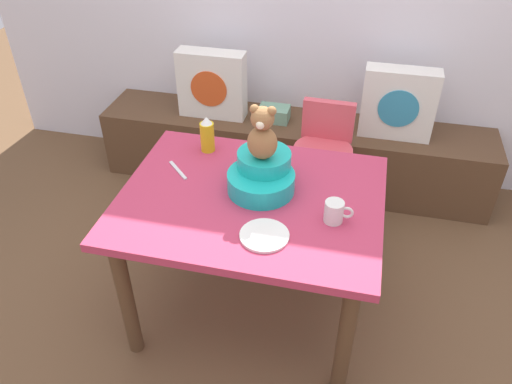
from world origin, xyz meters
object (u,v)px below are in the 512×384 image
Objects in this scene: pillow_floral_left at (212,84)px; dinner_plate_near at (264,235)px; dining_table at (251,216)px; book_stack at (274,114)px; coffee_mug at (335,212)px; ketchup_bottle at (207,135)px; highchair at (323,153)px; pillow_floral_right at (398,104)px; infant_seat_teal at (262,175)px; teddy_bear at (262,134)px.

pillow_floral_left is 1.58m from dinner_plate_near.
book_stack is at bearing 96.56° from dining_table.
coffee_mug reaches higher than book_stack.
ketchup_bottle reaches higher than pillow_floral_left.
book_stack is 0.25× the size of highchair.
ketchup_bottle reaches higher than pillow_floral_right.
dining_table is 0.48m from ketchup_bottle.
dining_table is (0.55, -1.19, -0.05)m from pillow_floral_left.
highchair is at bearing 72.75° from dining_table.
book_stack is at bearing 98.65° from infant_seat_teal.
pillow_floral_right is 1.31m from teddy_bear.
ketchup_bottle is at bearing -137.25° from pillow_floral_right.
highchair is (-0.40, -0.42, -0.16)m from pillow_floral_right.
highchair is 1.05m from dinner_plate_near.
teddy_bear is 0.46m from ketchup_bottle.
dining_table is at bearing -114.84° from teddy_bear.
teddy_bear is 0.44m from coffee_mug.
book_stack is at bearing 2.91° from pillow_floral_left.
pillow_floral_right is at bearing 42.75° from ketchup_bottle.
dining_table is 9.63× the size of coffee_mug.
infant_seat_teal is 2.75× the size of coffee_mug.
dinner_plate_near is at bearing -96.93° from highchair.
pillow_floral_left is at bearing 114.96° from dinner_plate_near.
pillow_floral_right is at bearing 0.00° from pillow_floral_left.
highchair is 2.39× the size of infant_seat_teal.
coffee_mug is at bearing -12.68° from dining_table.
ketchup_bottle reaches higher than highchair.
teddy_bear is at bearing -81.35° from book_stack.
pillow_floral_right reaches higher than coffee_mug.
coffee_mug is (0.92, -1.27, 0.11)m from pillow_floral_left.
pillow_floral_right and infant_seat_teal have the same top height.
coffee_mug is at bearing -53.96° from pillow_floral_left.
ketchup_bottle is 0.71m from dinner_plate_near.
ketchup_bottle is (-0.54, -0.45, 0.31)m from highchair.
dinner_plate_near is at bearing -80.06° from book_stack.
highchair is at bearing -49.10° from book_stack.
pillow_floral_left is 2.20× the size of dinner_plate_near.
infant_seat_teal is at bearing 90.00° from teddy_bear.
pillow_floral_left is 0.91m from ketchup_bottle.
ketchup_bottle reaches higher than coffee_mug.
coffee_mug is at bearing -81.07° from highchair.
pillow_floral_right is 1.35m from dining_table.
infant_seat_teal is at bearing -106.43° from highchair.
highchair is at bearing -133.55° from pillow_floral_right.
pillow_floral_left is 1.57m from coffee_mug.
coffee_mug is (0.67, -0.41, -0.04)m from ketchup_bottle.
dining_table is at bearing -65.10° from pillow_floral_left.
ketchup_bottle is 0.92× the size of dinner_plate_near.
teddy_bear is at bearing 104.44° from dinner_plate_near.
dinner_plate_near is at bearing -53.90° from ketchup_bottle.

